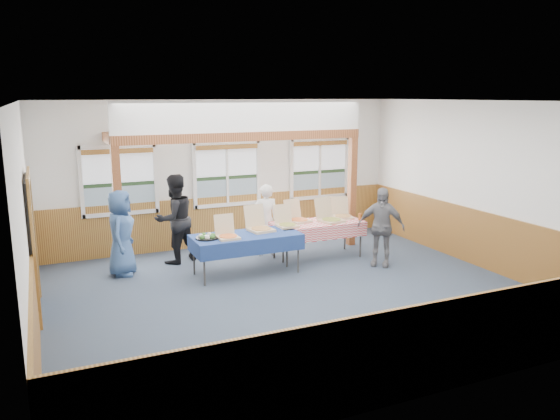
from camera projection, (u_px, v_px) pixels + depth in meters
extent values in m
plane|color=#293144|center=(294.00, 294.00, 9.23)|extent=(8.00, 8.00, 0.00)
plane|color=white|center=(295.00, 101.00, 8.57)|extent=(8.00, 8.00, 0.00)
plane|color=silver|center=(226.00, 173.00, 12.03)|extent=(8.00, 0.00, 8.00)
plane|color=silver|center=(437.00, 258.00, 5.77)|extent=(8.00, 0.00, 8.00)
plane|color=silver|center=(25.00, 224.00, 7.31)|extent=(0.00, 8.00, 8.00)
plane|color=silver|center=(482.00, 185.00, 10.49)|extent=(0.00, 8.00, 8.00)
cube|color=brown|center=(228.00, 220.00, 12.22)|extent=(7.98, 0.05, 1.10)
cube|color=brown|center=(430.00, 349.00, 6.01)|extent=(7.98, 0.05, 1.10)
cube|color=brown|center=(35.00, 298.00, 7.54)|extent=(0.05, 6.98, 1.10)
cube|color=brown|center=(477.00, 238.00, 10.70)|extent=(0.05, 6.98, 1.10)
cube|color=#373737|center=(33.00, 246.00, 8.24)|extent=(0.06, 1.30, 2.10)
cube|color=silver|center=(121.00, 213.00, 11.20)|extent=(1.52, 0.05, 0.08)
cube|color=silver|center=(117.00, 146.00, 10.92)|extent=(1.52, 0.05, 0.08)
cube|color=silver|center=(81.00, 183.00, 10.77)|extent=(0.08, 0.05, 1.46)
cube|color=silver|center=(156.00, 178.00, 11.35)|extent=(0.08, 0.05, 1.46)
cube|color=silver|center=(119.00, 180.00, 11.06)|extent=(0.05, 0.05, 1.30)
cube|color=slate|center=(120.00, 199.00, 11.18)|extent=(1.40, 0.02, 0.52)
cube|color=#1C3219|center=(119.00, 184.00, 11.11)|extent=(1.40, 0.02, 0.08)
cube|color=#B5BBC3|center=(118.00, 165.00, 11.03)|extent=(1.40, 0.02, 0.70)
cube|color=brown|center=(118.00, 151.00, 10.92)|extent=(1.40, 0.07, 0.10)
cube|color=silver|center=(228.00, 205.00, 12.12)|extent=(1.52, 0.05, 0.08)
cube|color=silver|center=(227.00, 142.00, 11.83)|extent=(1.52, 0.05, 0.08)
cube|color=silver|center=(194.00, 176.00, 11.68)|extent=(0.08, 0.05, 1.46)
cube|color=silver|center=(259.00, 172.00, 12.27)|extent=(0.08, 0.05, 1.46)
cube|color=silver|center=(227.00, 174.00, 11.97)|extent=(0.05, 0.05, 1.30)
cube|color=slate|center=(227.00, 191.00, 12.09)|extent=(1.40, 0.02, 0.52)
cube|color=#1C3219|center=(227.00, 178.00, 12.03)|extent=(1.40, 0.02, 0.08)
cube|color=#B5BBC3|center=(226.00, 160.00, 11.95)|extent=(1.40, 0.02, 0.70)
cube|color=brown|center=(227.00, 147.00, 11.84)|extent=(1.40, 0.07, 0.10)
cube|color=silver|center=(319.00, 197.00, 13.03)|extent=(1.52, 0.05, 0.08)
cube|color=silver|center=(320.00, 139.00, 12.75)|extent=(1.52, 0.05, 0.08)
cube|color=silver|center=(291.00, 170.00, 12.60)|extent=(0.08, 0.05, 1.46)
cube|color=silver|center=(347.00, 167.00, 13.18)|extent=(0.08, 0.05, 1.46)
cube|color=silver|center=(320.00, 168.00, 12.89)|extent=(0.05, 0.05, 1.30)
cube|color=slate|center=(319.00, 184.00, 13.01)|extent=(1.40, 0.02, 0.52)
cube|color=#1C3219|center=(319.00, 172.00, 12.94)|extent=(1.40, 0.02, 0.08)
cube|color=#B5BBC3|center=(319.00, 155.00, 12.86)|extent=(1.40, 0.02, 0.70)
cube|color=brown|center=(321.00, 143.00, 12.75)|extent=(1.40, 0.07, 0.10)
cube|color=#5E2F14|center=(118.00, 211.00, 10.04)|extent=(0.15, 0.15, 2.40)
cube|color=#5E2F14|center=(352.00, 192.00, 12.03)|extent=(0.15, 0.15, 2.40)
cube|color=#5E2F14|center=(245.00, 137.00, 10.77)|extent=(5.15, 0.18, 0.18)
cylinder|color=#373737|center=(204.00, 266.00, 9.53)|extent=(0.04, 0.04, 0.73)
cylinder|color=#373737|center=(194.00, 256.00, 10.15)|extent=(0.04, 0.04, 0.73)
cylinder|color=#373737|center=(298.00, 254.00, 10.26)|extent=(0.04, 0.04, 0.73)
cylinder|color=#373737|center=(283.00, 245.00, 10.87)|extent=(0.04, 0.04, 0.73)
cube|color=#373737|center=(246.00, 236.00, 10.13)|extent=(2.08, 1.22, 0.03)
cube|color=navy|center=(246.00, 235.00, 10.12)|extent=(2.15, 1.29, 0.01)
cube|color=navy|center=(255.00, 248.00, 9.76)|extent=(1.96, 0.45, 0.28)
cube|color=navy|center=(238.00, 237.00, 10.54)|extent=(1.96, 0.45, 0.28)
cylinder|color=#373737|center=(287.00, 249.00, 10.59)|extent=(0.04, 0.04, 0.73)
cylinder|color=#373737|center=(274.00, 241.00, 11.15)|extent=(0.04, 0.04, 0.73)
cylinder|color=#373737|center=(360.00, 240.00, 11.26)|extent=(0.04, 0.04, 0.73)
cylinder|color=#373737|center=(345.00, 233.00, 11.82)|extent=(0.04, 0.04, 0.73)
cube|color=#373737|center=(318.00, 223.00, 11.13)|extent=(1.92, 1.15, 0.03)
cube|color=red|center=(318.00, 222.00, 11.13)|extent=(1.99, 1.23, 0.01)
cube|color=red|center=(327.00, 233.00, 10.80)|extent=(1.80, 0.45, 0.28)
cube|color=red|center=(309.00, 225.00, 11.52)|extent=(1.80, 0.45, 0.28)
cube|color=tan|center=(228.00, 237.00, 9.82)|extent=(0.37, 0.37, 0.04)
cylinder|color=orange|center=(228.00, 236.00, 9.82)|extent=(0.33, 0.33, 0.01)
cube|color=tan|center=(224.00, 224.00, 9.98)|extent=(0.37, 0.09, 0.36)
cube|color=tan|center=(261.00, 230.00, 10.36)|extent=(0.48, 0.48, 0.05)
cylinder|color=#D7BC63|center=(261.00, 228.00, 10.36)|extent=(0.42, 0.42, 0.01)
cube|color=tan|center=(254.00, 216.00, 10.53)|extent=(0.43, 0.16, 0.42)
cube|color=tan|center=(287.00, 226.00, 10.70)|extent=(0.37, 0.37, 0.04)
cylinder|color=gold|center=(287.00, 224.00, 10.69)|extent=(0.33, 0.33, 0.01)
cube|color=tan|center=(283.00, 213.00, 10.86)|extent=(0.37, 0.09, 0.37)
cube|color=tan|center=(299.00, 221.00, 11.12)|extent=(0.47, 0.47, 0.04)
cylinder|color=orange|center=(299.00, 219.00, 11.11)|extent=(0.41, 0.41, 0.01)
cube|color=tan|center=(292.00, 208.00, 11.26)|extent=(0.41, 0.17, 0.39)
cube|color=tan|center=(331.00, 221.00, 11.11)|extent=(0.51, 0.51, 0.05)
cylinder|color=gold|center=(331.00, 219.00, 11.11)|extent=(0.45, 0.45, 0.01)
cube|color=tan|center=(323.00, 207.00, 11.27)|extent=(0.44, 0.19, 0.42)
cube|color=tan|center=(343.00, 217.00, 11.47)|extent=(0.45, 0.45, 0.04)
cylinder|color=#D7BC63|center=(343.00, 216.00, 11.46)|extent=(0.39, 0.39, 0.01)
cube|color=tan|center=(340.00, 205.00, 11.65)|extent=(0.39, 0.17, 0.37)
cylinder|color=black|center=(207.00, 238.00, 9.82)|extent=(0.41, 0.41, 0.03)
cylinder|color=silver|center=(207.00, 237.00, 9.81)|extent=(0.09, 0.09, 0.04)
sphere|color=#376627|center=(213.00, 236.00, 9.86)|extent=(0.09, 0.09, 0.09)
sphere|color=#B9B8A7|center=(209.00, 235.00, 9.92)|extent=(0.09, 0.09, 0.09)
sphere|color=#376627|center=(204.00, 235.00, 9.90)|extent=(0.09, 0.09, 0.09)
sphere|color=#B9B8A7|center=(201.00, 236.00, 9.82)|extent=(0.09, 0.09, 0.09)
sphere|color=#376627|center=(202.00, 237.00, 9.73)|extent=(0.09, 0.09, 0.09)
sphere|color=#B9B8A7|center=(207.00, 238.00, 9.70)|extent=(0.09, 0.09, 0.09)
sphere|color=#376627|center=(212.00, 237.00, 9.76)|extent=(0.09, 0.09, 0.09)
cylinder|color=#924718|center=(360.00, 217.00, 11.23)|extent=(0.07, 0.07, 0.15)
imported|color=silver|center=(266.00, 220.00, 11.33)|extent=(0.60, 0.45, 1.50)
imported|color=black|center=(175.00, 219.00, 10.80)|extent=(1.05, 0.94, 1.78)
imported|color=#355385|center=(121.00, 233.00, 10.06)|extent=(0.75, 0.91, 1.60)
imported|color=slate|center=(381.00, 227.00, 10.63)|extent=(0.93, 0.90, 1.56)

